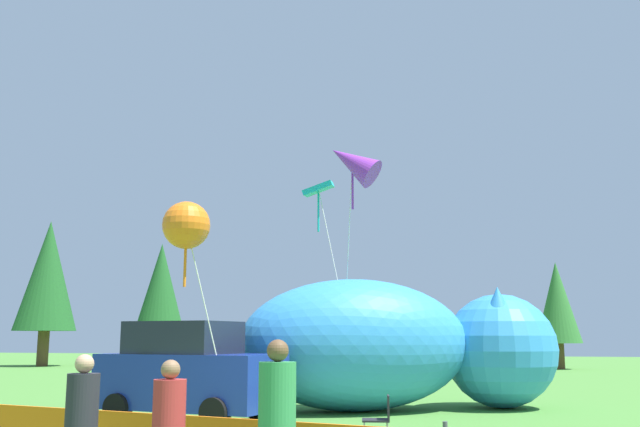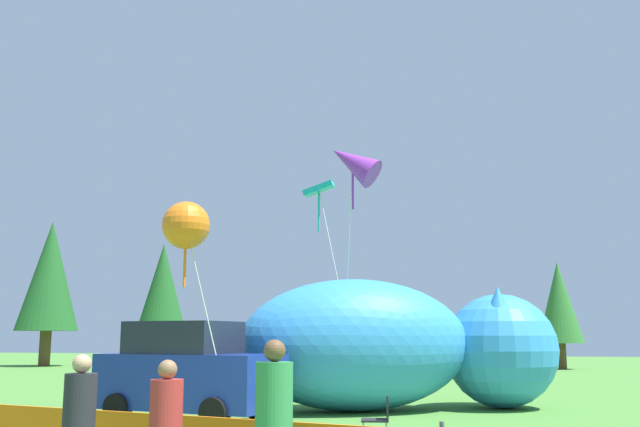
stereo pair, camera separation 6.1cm
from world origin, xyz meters
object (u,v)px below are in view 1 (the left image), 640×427
spectator_in_white_shirt (81,423)px  parked_car (189,372)px  inflatable_cat (394,349)px  kite_teal_diamond (319,192)px  kite_purple_delta (352,163)px  kite_orange_flower (186,226)px  folding_chair (381,416)px  spectator_in_blue_shirt (277,420)px

spectator_in_white_shirt → parked_car: bearing=107.0°
inflatable_cat → spectator_in_white_shirt: 11.32m
kite_teal_diamond → kite_purple_delta: (1.41, -1.75, 0.39)m
inflatable_cat → kite_teal_diamond: kite_teal_diamond is taller
kite_orange_flower → kite_teal_diamond: 6.87m
folding_chair → inflatable_cat: 6.13m
parked_car → spectator_in_white_shirt: parked_car is taller
kite_teal_diamond → kite_orange_flower: bearing=-100.1°
parked_car → kite_teal_diamond: kite_teal_diamond is taller
spectator_in_white_shirt → kite_teal_diamond: size_ratio=0.25×
folding_chair → kite_orange_flower: 5.80m
kite_orange_flower → kite_purple_delta: bearing=61.5°
spectator_in_white_shirt → kite_purple_delta: size_ratio=0.23×
kite_purple_delta → spectator_in_white_shirt: bearing=-93.5°
folding_chair → kite_teal_diamond: bearing=-78.6°
folding_chair → kite_teal_diamond: size_ratio=0.13×
spectator_in_white_shirt → kite_orange_flower: 7.41m
kite_teal_diamond → spectator_in_white_shirt: bearing=-86.8°
kite_orange_flower → kite_teal_diamond: kite_teal_diamond is taller
inflatable_cat → spectator_in_blue_shirt: bearing=-114.0°
kite_orange_flower → spectator_in_blue_shirt: bearing=-56.7°
folding_chair → kite_orange_flower: (-4.33, 1.22, 3.65)m
spectator_in_blue_shirt → spectator_in_white_shirt: bearing=-178.6°
parked_car → spectator_in_blue_shirt: (4.65, -7.71, -0.07)m
spectator_in_blue_shirt → kite_teal_diamond: size_ratio=0.28×
parked_car → kite_purple_delta: bearing=57.2°
kite_teal_diamond → kite_purple_delta: kite_purple_delta is taller
spectator_in_white_shirt → kite_orange_flower: size_ratio=0.35×
spectator_in_white_shirt → kite_purple_delta: kite_purple_delta is taller
parked_car → kite_purple_delta: size_ratio=0.59×
kite_orange_flower → parked_car: bearing=109.7°
spectator_in_white_shirt → spectator_in_blue_shirt: spectator_in_blue_shirt is taller
spectator_in_white_shirt → kite_teal_diamond: 13.90m
kite_purple_delta → kite_orange_flower: bearing=-118.5°
inflatable_cat → kite_purple_delta: 5.08m
kite_orange_flower → kite_purple_delta: 5.87m
parked_car → kite_teal_diamond: 7.36m
inflatable_cat → folding_chair: bearing=-109.9°
spectator_in_blue_shirt → kite_orange_flower: bearing=123.3°
kite_teal_diamond → kite_purple_delta: 2.28m
folding_chair → spectator_in_white_shirt: size_ratio=0.52×
kite_teal_diamond → spectator_in_blue_shirt: bearing=-76.8°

